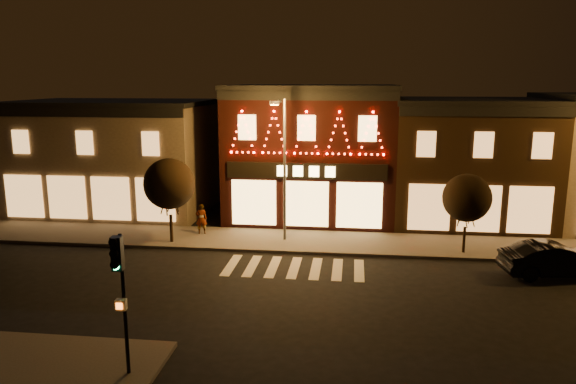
% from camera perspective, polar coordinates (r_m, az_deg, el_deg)
% --- Properties ---
extents(ground, '(120.00, 120.00, 0.00)m').
position_cam_1_polar(ground, '(21.80, -0.50, -11.50)').
color(ground, black).
rests_on(ground, ground).
extents(sidewalk_far, '(44.00, 4.00, 0.15)m').
position_cam_1_polar(sidewalk_far, '(29.14, 5.48, -5.33)').
color(sidewalk_far, '#47423D').
rests_on(sidewalk_far, ground).
extents(building_left, '(12.20, 8.28, 7.30)m').
position_cam_1_polar(building_left, '(37.60, -17.67, 3.63)').
color(building_left, brown).
rests_on(building_left, ground).
extents(building_pulp, '(10.20, 8.34, 8.30)m').
position_cam_1_polar(building_pulp, '(34.22, 2.54, 4.27)').
color(building_pulp, black).
rests_on(building_pulp, ground).
extents(building_right_a, '(9.20, 8.28, 7.50)m').
position_cam_1_polar(building_right_a, '(34.88, 18.31, 3.17)').
color(building_right_a, '#392513').
rests_on(building_right_a, ground).
extents(traffic_signal_near, '(0.31, 0.44, 4.25)m').
position_cam_1_polar(traffic_signal_near, '(16.08, -17.25, -8.64)').
color(traffic_signal_near, black).
rests_on(traffic_signal_near, sidewalk_near).
extents(streetlamp_mid, '(0.64, 1.72, 7.50)m').
position_cam_1_polar(streetlamp_mid, '(28.20, -0.51, 3.48)').
color(streetlamp_mid, '#59595E').
rests_on(streetlamp_mid, sidewalk_far).
extents(tree_left, '(2.67, 2.67, 4.47)m').
position_cam_1_polar(tree_left, '(28.88, -12.40, 0.84)').
color(tree_left, black).
rests_on(tree_left, sidewalk_far).
extents(tree_right, '(2.37, 2.37, 3.96)m').
position_cam_1_polar(tree_right, '(27.93, 18.33, -0.60)').
color(tree_right, black).
rests_on(tree_right, sidewalk_far).
extents(dark_sedan, '(4.81, 2.31, 1.52)m').
position_cam_1_polar(dark_sedan, '(26.98, 26.25, -6.41)').
color(dark_sedan, black).
rests_on(dark_sedan, ground).
extents(pedestrian, '(0.70, 0.54, 1.71)m').
position_cam_1_polar(pedestrian, '(30.58, -9.12, -2.80)').
color(pedestrian, gray).
rests_on(pedestrian, sidewalk_far).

